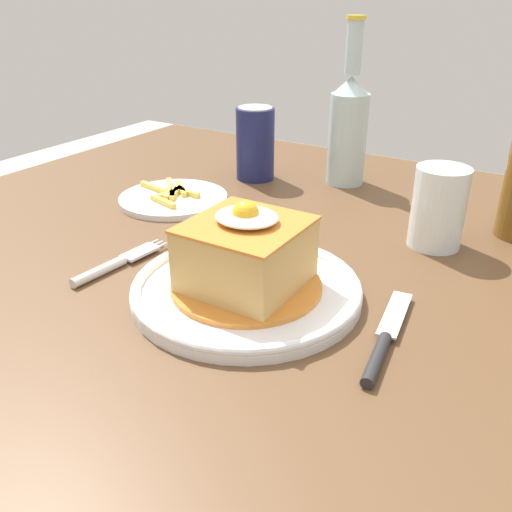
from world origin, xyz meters
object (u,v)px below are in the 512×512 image
object	(u,v)px
soda_can	(255,144)
side_plate_fries	(173,198)
beer_bottle_clear	(348,125)
main_plate	(246,288)
drinking_glass	(438,213)
knife	(382,345)
fork	(113,265)

from	to	relation	value
soda_can	side_plate_fries	distance (m)	0.18
soda_can	side_plate_fries	bearing A→B (deg)	-106.30
soda_can	side_plate_fries	xyz separation A→B (m)	(-0.05, -0.17, -0.06)
beer_bottle_clear	main_plate	bearing A→B (deg)	-81.12
soda_can	drinking_glass	world-z (taller)	soda_can
knife	beer_bottle_clear	xyz separation A→B (m)	(-0.23, 0.43, 0.09)
main_plate	side_plate_fries	bearing A→B (deg)	144.03
drinking_glass	side_plate_fries	world-z (taller)	drinking_glass
fork	soda_can	bearing A→B (deg)	95.80
main_plate	knife	size ratio (longest dim) A/B	1.52
beer_bottle_clear	side_plate_fries	xyz separation A→B (m)	(-0.19, -0.23, -0.09)
knife	soda_can	size ratio (longest dim) A/B	1.34
soda_can	drinking_glass	bearing A→B (deg)	-18.29
fork	soda_can	xyz separation A→B (m)	(-0.04, 0.39, 0.06)
knife	beer_bottle_clear	distance (m)	0.50
main_plate	beer_bottle_clear	xyz separation A→B (m)	(-0.06, 0.41, 0.09)
soda_can	beer_bottle_clear	xyz separation A→B (m)	(0.14, 0.06, 0.04)
main_plate	drinking_glass	xyz separation A→B (m)	(0.14, 0.24, 0.04)
main_plate	fork	xyz separation A→B (m)	(-0.17, -0.03, -0.00)
fork	beer_bottle_clear	bearing A→B (deg)	76.81
main_plate	beer_bottle_clear	world-z (taller)	beer_bottle_clear
fork	knife	bearing A→B (deg)	2.39
fork	drinking_glass	bearing A→B (deg)	41.52
knife	beer_bottle_clear	bearing A→B (deg)	117.66
knife	drinking_glass	bearing A→B (deg)	95.48
main_plate	drinking_glass	world-z (taller)	drinking_glass
fork	side_plate_fries	bearing A→B (deg)	111.91
beer_bottle_clear	fork	bearing A→B (deg)	-103.19
side_plate_fries	drinking_glass	bearing A→B (deg)	7.59
beer_bottle_clear	soda_can	bearing A→B (deg)	-157.18
knife	drinking_glass	xyz separation A→B (m)	(-0.02, 0.26, 0.04)
main_plate	knife	bearing A→B (deg)	-6.46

